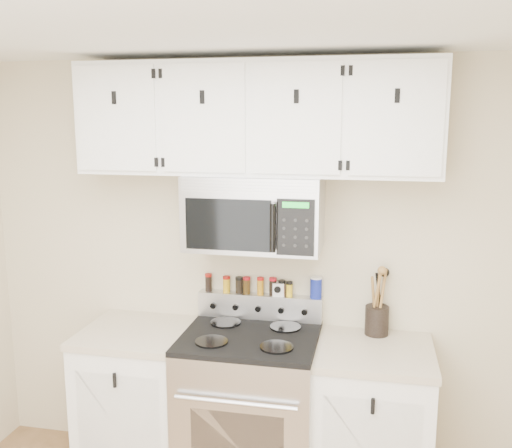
{
  "coord_description": "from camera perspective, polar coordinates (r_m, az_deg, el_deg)",
  "views": [
    {
      "loc": [
        0.66,
        -1.54,
        2.16
      ],
      "look_at": [
        0.03,
        1.45,
        1.58
      ],
      "focal_mm": 40.0,
      "sensor_mm": 36.0,
      "label": 1
    }
  ],
  "objects": [
    {
      "name": "spice_jar_3",
      "position": [
        3.48,
        -0.94,
        -6.14
      ],
      "size": [
        0.04,
        0.04,
        0.1
      ],
      "color": "#3D2A0E",
      "rests_on": "range"
    },
    {
      "name": "microwave",
      "position": [
        3.21,
        -0.15,
        1.17
      ],
      "size": [
        0.76,
        0.44,
        0.42
      ],
      "color": "#9E9EA3",
      "rests_on": "back_wall"
    },
    {
      "name": "utensil_crock",
      "position": [
        3.4,
        11.99,
        -9.18
      ],
      "size": [
        0.14,
        0.14,
        0.39
      ],
      "color": "black",
      "rests_on": "base_cabinet_right"
    },
    {
      "name": "spice_jar_4",
      "position": [
        3.46,
        0.44,
        -6.2
      ],
      "size": [
        0.04,
        0.04,
        0.11
      ],
      "color": "#BF8216",
      "rests_on": "range"
    },
    {
      "name": "base_cabinet_left",
      "position": [
        3.69,
        -11.52,
        -16.93
      ],
      "size": [
        0.64,
        0.62,
        0.92
      ],
      "color": "white",
      "rests_on": "floor"
    },
    {
      "name": "spice_jar_1",
      "position": [
        3.51,
        -2.97,
        -6.02
      ],
      "size": [
        0.04,
        0.04,
        0.1
      ],
      "color": "gold",
      "rests_on": "range"
    },
    {
      "name": "back_wall",
      "position": [
        3.47,
        0.5,
        -4.51
      ],
      "size": [
        3.5,
        0.01,
        2.5
      ],
      "primitive_type": "cube",
      "color": "#C5B494",
      "rests_on": "floor"
    },
    {
      "name": "salt_canister",
      "position": [
        3.41,
        6.02,
        -6.33
      ],
      "size": [
        0.07,
        0.07,
        0.13
      ],
      "color": "navy",
      "rests_on": "range"
    },
    {
      "name": "spice_jar_0",
      "position": [
        3.54,
        -4.77,
        -5.83
      ],
      "size": [
        0.04,
        0.04,
        0.11
      ],
      "color": "black",
      "rests_on": "range"
    },
    {
      "name": "spice_jar_6",
      "position": [
        3.44,
        2.6,
        -6.41
      ],
      "size": [
        0.04,
        0.04,
        0.1
      ],
      "color": "#3F220F",
      "rests_on": "range"
    },
    {
      "name": "spice_jar_5",
      "position": [
        3.45,
        1.7,
        -6.25
      ],
      "size": [
        0.05,
        0.05,
        0.11
      ],
      "color": "black",
      "rests_on": "range"
    },
    {
      "name": "kitchen_timer",
      "position": [
        3.45,
        2.24,
        -6.52
      ],
      "size": [
        0.08,
        0.07,
        0.08
      ],
      "primitive_type": "cube",
      "rotation": [
        0.0,
        0.0,
        0.17
      ],
      "color": "white",
      "rests_on": "range"
    },
    {
      "name": "base_cabinet_right",
      "position": [
        3.44,
        11.45,
        -19.14
      ],
      "size": [
        0.64,
        0.62,
        0.92
      ],
      "color": "white",
      "rests_on": "floor"
    },
    {
      "name": "upper_cabinets",
      "position": [
        3.19,
        -0.07,
        10.51
      ],
      "size": [
        2.0,
        0.35,
        0.62
      ],
      "color": "white",
      "rests_on": "back_wall"
    },
    {
      "name": "spice_jar_2",
      "position": [
        3.49,
        -1.7,
        -6.11
      ],
      "size": [
        0.05,
        0.05,
        0.1
      ],
      "color": "black",
      "rests_on": "range"
    },
    {
      "name": "range",
      "position": [
        3.47,
        -0.61,
        -18.14
      ],
      "size": [
        0.76,
        0.65,
        1.1
      ],
      "color": "#B7B7BA",
      "rests_on": "floor"
    },
    {
      "name": "spice_jar_7",
      "position": [
        3.44,
        3.36,
        -6.49
      ],
      "size": [
        0.04,
        0.04,
        0.09
      ],
      "color": "yellow",
      "rests_on": "range"
    }
  ]
}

